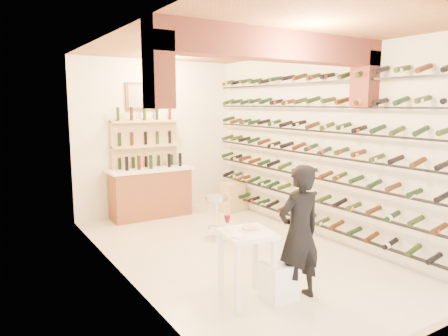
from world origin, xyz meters
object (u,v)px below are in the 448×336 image
person (299,233)px  wine_rack (310,149)px  chrome_barstool (217,215)px  tasting_table (247,244)px  white_stool (279,281)px  crate_lower (233,203)px  back_counter (151,191)px

person → wine_rack: bearing=-134.3°
person → chrome_barstool: size_ratio=2.10×
tasting_table → white_stool: bearing=-21.7°
tasting_table → chrome_barstool: 2.23m
white_stool → crate_lower: size_ratio=0.79×
tasting_table → wine_rack: bearing=39.6°
person → crate_lower: (1.60, 3.89, -0.64)m
tasting_table → person: (0.54, -0.30, 0.12)m
chrome_barstool → crate_lower: size_ratio=1.36×
white_stool → wine_rack: bearing=39.3°
white_stool → person: person is taller
wine_rack → crate_lower: size_ratio=10.07×
wine_rack → person: bearing=-135.7°
white_stool → crate_lower: bearing=64.5°
tasting_table → chrome_barstool: (0.82, 2.06, -0.24)m
chrome_barstool → tasting_table: bearing=-111.8°
tasting_table → person: size_ratio=0.63×
wine_rack → back_counter: (-1.83, 2.65, -1.02)m
wine_rack → crate_lower: wine_rack is taller
person → crate_lower: 4.26m
back_counter → person: (0.10, -4.34, 0.28)m
chrome_barstool → crate_lower: 2.04m
tasting_table → person: 0.63m
tasting_table → chrome_barstool: bearing=76.2°
wine_rack → chrome_barstool: wine_rack is taller
tasting_table → back_counter: bearing=91.8°
back_counter → crate_lower: size_ratio=3.00×
back_counter → chrome_barstool: back_counter is taller
wine_rack → tasting_table: (-2.27, -1.39, -0.86)m
white_stool → chrome_barstool: (0.49, 2.25, 0.22)m
tasting_table → chrome_barstool: tasting_table is taller
tasting_table → white_stool: tasting_table is taller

